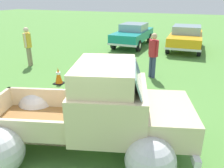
# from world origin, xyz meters

# --- Properties ---
(ground_plane) EXTENTS (80.00, 80.00, 0.00)m
(ground_plane) POSITION_xyz_m (0.00, 0.00, 0.00)
(ground_plane) COLOR #548C3D
(vintage_pickup_truck) EXTENTS (4.98, 3.73, 1.96)m
(vintage_pickup_truck) POSITION_xyz_m (0.37, 0.11, 0.76)
(vintage_pickup_truck) COLOR black
(vintage_pickup_truck) RESTS_ON ground
(show_car_0) EXTENTS (1.83, 4.30, 1.43)m
(show_car_0) POSITION_xyz_m (-2.12, 10.63, 0.78)
(show_car_0) COLOR black
(show_car_0) RESTS_ON ground
(show_car_1) EXTENTS (2.02, 4.34, 1.43)m
(show_car_1) POSITION_xyz_m (1.19, 10.76, 0.78)
(show_car_1) COLOR black
(show_car_1) RESTS_ON ground
(spectator_0) EXTENTS (0.48, 0.48, 1.79)m
(spectator_0) POSITION_xyz_m (0.44, 5.02, 1.03)
(spectator_0) COLOR navy
(spectator_0) RESTS_ON ground
(spectator_1) EXTENTS (0.43, 0.53, 1.79)m
(spectator_1) POSITION_xyz_m (-5.30, 4.46, 1.03)
(spectator_1) COLOR gray
(spectator_1) RESTS_ON ground
(lane_cone_0) EXTENTS (0.36, 0.36, 0.63)m
(lane_cone_0) POSITION_xyz_m (-2.65, 2.97, 0.31)
(lane_cone_0) COLOR black
(lane_cone_0) RESTS_ON ground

